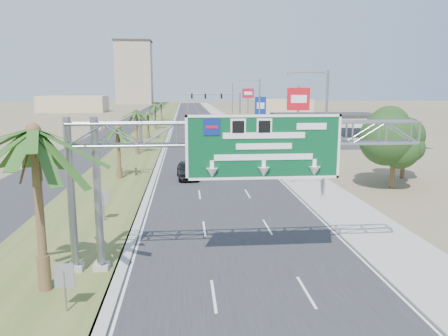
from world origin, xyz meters
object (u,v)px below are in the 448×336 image
object	(u,v)px
car_left_lane	(188,170)
pole_sign_blue	(260,107)
car_mid_lane	(200,136)
pole_sign_red_near	(298,104)
store_building	(326,126)
pole_sign_red_far	(248,97)
car_right_lane	(218,133)
sign_gantry	(229,145)
palm_near	(33,132)
signal_mast	(229,109)
car_far	(196,126)

from	to	relation	value
car_left_lane	pole_sign_blue	size ratio (longest dim) A/B	0.67
car_mid_lane	pole_sign_blue	xyz separation A→B (m)	(10.52, 1.27, 4.74)
car_mid_lane	pole_sign_red_near	size ratio (longest dim) A/B	0.52
store_building	pole_sign_red_near	bearing A→B (deg)	-113.49
car_left_lane	pole_sign_red_near	world-z (taller)	pole_sign_red_near
pole_sign_red_far	car_right_lane	bearing A→B (deg)	-138.80
sign_gantry	pole_sign_blue	bearing A→B (deg)	78.73
palm_near	car_right_lane	bearing A→B (deg)	78.76
signal_mast	store_building	xyz separation A→B (m)	(16.83, -5.97, -2.85)
pole_sign_red_far	sign_gantry	bearing A→B (deg)	-98.93
sign_gantry	store_building	world-z (taller)	sign_gantry
car_right_lane	pole_sign_red_far	size ratio (longest dim) A/B	0.59
car_left_lane	car_far	xyz separation A→B (m)	(2.09, 50.63, -0.07)
sign_gantry	signal_mast	xyz separation A→B (m)	(6.23, 62.05, -1.21)
car_mid_lane	car_far	distance (m)	19.13
palm_near	car_right_lane	distance (m)	62.04
signal_mast	pole_sign_red_far	xyz separation A→B (m)	(3.83, 1.97, 2.19)
signal_mast	sign_gantry	bearing A→B (deg)	-95.74
sign_gantry	store_building	bearing A→B (deg)	67.64
signal_mast	car_far	size ratio (longest dim) A/B	1.91
palm_near	car_far	xyz separation A→B (m)	(8.35, 74.39, -6.15)
sign_gantry	car_right_lane	bearing A→B (deg)	86.20
palm_near	car_right_lane	size ratio (longest dim) A/B	1.58
car_right_lane	car_left_lane	bearing A→B (deg)	-106.62
store_building	car_right_lane	xyz separation A→B (m)	(-19.16, 2.55, -1.26)
store_building	pole_sign_red_far	bearing A→B (deg)	148.58
signal_mast	car_right_lane	size ratio (longest dim) A/B	1.94
palm_near	pole_sign_red_near	distance (m)	33.47
pole_sign_red_far	car_left_lane	bearing A→B (deg)	-105.81
sign_gantry	car_mid_lane	bearing A→B (deg)	89.61
car_mid_lane	pole_sign_blue	distance (m)	11.61
car_left_lane	car_mid_lane	xyz separation A→B (m)	(2.24, 31.50, -0.08)
car_mid_lane	car_left_lane	bearing A→B (deg)	-90.85
sign_gantry	car_mid_lane	distance (m)	53.60
palm_near	signal_mast	distance (m)	65.60
pole_sign_red_near	pole_sign_blue	distance (m)	28.49
car_right_lane	car_far	world-z (taller)	car_far
store_building	pole_sign_red_far	xyz separation A→B (m)	(-13.00, 7.94, 5.04)
car_mid_lane	pole_sign_red_far	world-z (taller)	pole_sign_red_far
signal_mast	car_mid_lane	world-z (taller)	signal_mast
car_mid_lane	car_right_lane	distance (m)	6.36
signal_mast	car_mid_lane	bearing A→B (deg)	-123.96
car_mid_lane	pole_sign_red_far	size ratio (longest dim) A/B	0.52
car_far	palm_near	bearing A→B (deg)	-90.92
store_building	car_right_lane	world-z (taller)	store_building
car_mid_lane	car_right_lane	bearing A→B (deg)	59.47
car_far	car_left_lane	bearing A→B (deg)	-86.88
signal_mast	pole_sign_red_near	bearing A→B (deg)	-83.91
signal_mast	car_left_lane	size ratio (longest dim) A/B	2.06
palm_near	car_mid_lane	xyz separation A→B (m)	(8.50, 55.26, -6.17)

